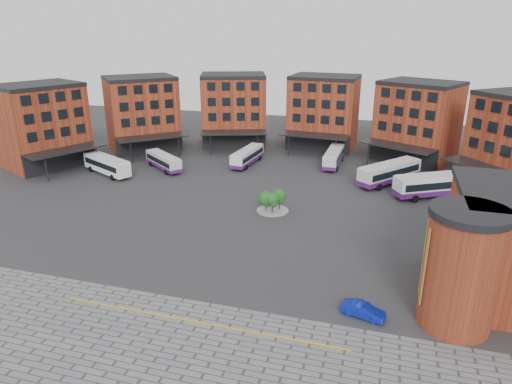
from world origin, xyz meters
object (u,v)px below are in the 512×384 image
(bus_b, at_px, (164,161))
(tree_island, at_px, (272,200))
(bus_f, at_px, (435,185))
(bus_e, at_px, (389,172))
(bus_c, at_px, (247,156))
(bus_d, at_px, (334,157))
(blue_car, at_px, (363,310))
(bus_a, at_px, (107,164))

(bus_b, bearing_deg, tree_island, -83.22)
(bus_b, height_order, bus_f, bus_f)
(bus_e, bearing_deg, bus_c, -150.02)
(bus_f, bearing_deg, bus_e, -153.35)
(tree_island, height_order, bus_e, bus_e)
(bus_f, bearing_deg, bus_d, -155.70)
(bus_b, relative_size, bus_e, 0.81)
(tree_island, height_order, bus_c, tree_island)
(bus_e, relative_size, blue_car, 2.92)
(bus_e, distance_m, blue_car, 37.58)
(bus_e, bearing_deg, blue_car, -53.73)
(bus_c, distance_m, bus_d, 15.65)
(tree_island, bearing_deg, blue_car, -56.95)
(bus_f, xyz_separation_m, blue_car, (-8.13, -33.15, -1.26))
(bus_c, height_order, bus_d, bus_d)
(bus_e, bearing_deg, bus_f, 4.97)
(bus_e, bearing_deg, bus_d, -178.88)
(bus_d, bearing_deg, bus_b, -157.87)
(bus_d, bearing_deg, tree_island, -100.74)
(tree_island, bearing_deg, bus_d, 77.68)
(tree_island, relative_size, bus_e, 0.39)
(blue_car, bearing_deg, bus_f, 0.31)
(bus_c, bearing_deg, bus_b, -146.24)
(bus_b, xyz_separation_m, bus_c, (13.30, 6.96, 0.08))
(bus_b, bearing_deg, bus_a, 161.01)
(bus_a, relative_size, blue_car, 2.82)
(bus_a, height_order, blue_car, bus_a)
(bus_a, distance_m, bus_b, 9.53)
(tree_island, height_order, bus_d, tree_island)
(bus_f, bearing_deg, bus_c, -134.20)
(bus_d, xyz_separation_m, bus_e, (9.82, -7.55, 0.27))
(bus_b, distance_m, blue_car, 50.35)
(bus_a, relative_size, bus_c, 1.04)
(bus_b, distance_m, bus_c, 15.01)
(bus_b, height_order, blue_car, bus_b)
(bus_b, relative_size, blue_car, 2.36)
(bus_d, bearing_deg, bus_e, -35.97)
(bus_a, height_order, bus_b, bus_a)
(tree_island, bearing_deg, bus_e, 47.85)
(bus_c, bearing_deg, bus_f, -8.39)
(bus_b, relative_size, bus_d, 0.87)
(bus_a, height_order, bus_f, bus_f)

